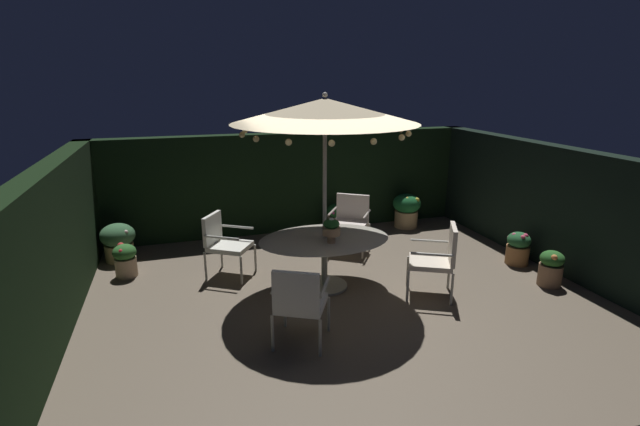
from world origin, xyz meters
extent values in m
cube|color=brown|center=(0.00, 0.00, -0.01)|extent=(7.53, 6.45, 0.02)
cube|color=black|center=(0.00, 3.07, 0.97)|extent=(7.53, 0.30, 1.94)
cube|color=black|center=(-3.62, 0.00, 0.97)|extent=(0.30, 6.45, 1.94)
cube|color=black|center=(3.62, 0.00, 0.97)|extent=(0.30, 6.45, 1.94)
cylinder|color=#B3B4A4|center=(-0.16, 0.32, 0.01)|extent=(0.67, 0.67, 0.03)
cylinder|color=#B3B4A4|center=(-0.16, 0.32, 0.36)|extent=(0.09, 0.09, 0.73)
ellipsoid|color=#B1AA9A|center=(-0.16, 0.32, 0.74)|extent=(1.90, 1.37, 0.03)
cylinder|color=#B4AEA4|center=(-0.16, 0.32, 1.25)|extent=(0.06, 0.06, 2.49)
cone|color=beige|center=(-0.16, 0.32, 2.54)|extent=(2.53, 2.53, 0.33)
sphere|color=#B4AEA4|center=(-0.16, 0.32, 2.75)|extent=(0.07, 0.07, 0.07)
sphere|color=#F9DB8C|center=(0.95, 0.27, 2.26)|extent=(0.08, 0.08, 0.08)
sphere|color=#F9DB8C|center=(0.84, 0.80, 2.26)|extent=(0.08, 0.08, 0.08)
sphere|color=#F9DB8C|center=(0.57, 1.16, 2.26)|extent=(0.08, 0.08, 0.08)
sphere|color=#F9DB8C|center=(0.12, 1.39, 2.26)|extent=(0.08, 0.08, 0.08)
sphere|color=#F9DB8C|center=(-0.39, 1.40, 2.26)|extent=(0.08, 0.08, 0.08)
sphere|color=#F9DB8C|center=(-0.82, 1.21, 2.26)|extent=(0.08, 0.08, 0.08)
sphere|color=#F9DB8C|center=(-1.16, 0.80, 2.26)|extent=(0.08, 0.08, 0.08)
sphere|color=#F9DB8C|center=(-1.27, 0.33, 2.26)|extent=(0.08, 0.08, 0.08)
sphere|color=#F9DB8C|center=(-1.17, -0.14, 2.26)|extent=(0.08, 0.08, 0.08)
sphere|color=#F9DB8C|center=(-0.86, -0.53, 2.26)|extent=(0.08, 0.08, 0.08)
sphere|color=#F9DB8C|center=(-0.42, -0.75, 2.26)|extent=(0.08, 0.08, 0.08)
sphere|color=#F9DB8C|center=(0.08, -0.76, 2.26)|extent=(0.08, 0.08, 0.08)
sphere|color=#F9DB8C|center=(0.55, -0.53, 2.26)|extent=(0.08, 0.08, 0.08)
sphere|color=#F9DB8C|center=(0.82, -0.20, 2.26)|extent=(0.08, 0.08, 0.08)
cylinder|color=tan|center=(-0.13, 0.11, 0.81)|extent=(0.11, 0.11, 0.12)
cylinder|color=tan|center=(-0.13, 0.11, 0.93)|extent=(0.25, 0.25, 0.11)
ellipsoid|color=#1A4B1E|center=(-0.13, 0.11, 1.03)|extent=(0.22, 0.22, 0.13)
sphere|color=silver|center=(-0.13, 0.11, 1.08)|extent=(0.08, 0.08, 0.08)
cylinder|color=#BCB0A4|center=(0.78, 1.16, 0.23)|extent=(0.04, 0.04, 0.46)
cylinder|color=#BCB0A4|center=(0.28, 1.50, 0.23)|extent=(0.04, 0.04, 0.46)
cylinder|color=#BCB0A4|center=(1.09, 1.61, 0.23)|extent=(0.04, 0.04, 0.46)
cylinder|color=#BCB0A4|center=(0.59, 1.96, 0.23)|extent=(0.04, 0.04, 0.46)
cube|color=silver|center=(0.68, 1.56, 0.49)|extent=(0.80, 0.78, 0.07)
cube|color=silver|center=(0.83, 1.77, 0.75)|extent=(0.52, 0.38, 0.45)
cylinder|color=#BCB0A4|center=(0.94, 1.38, 0.71)|extent=(0.33, 0.46, 0.04)
cylinder|color=#BCB0A4|center=(0.43, 1.73, 0.71)|extent=(0.33, 0.46, 0.04)
cylinder|color=#B2B3A8|center=(-1.03, 1.19, 0.22)|extent=(0.04, 0.04, 0.44)
cylinder|color=#B2B3A8|center=(-1.32, 0.74, 0.22)|extent=(0.04, 0.04, 0.44)
cylinder|color=#B2B3A8|center=(-1.53, 1.50, 0.22)|extent=(0.04, 0.04, 0.44)
cylinder|color=#B2B3A8|center=(-1.81, 1.06, 0.22)|extent=(0.04, 0.04, 0.44)
cube|color=silver|center=(-1.42, 1.12, 0.48)|extent=(0.76, 0.75, 0.07)
cube|color=silver|center=(-1.66, 1.27, 0.74)|extent=(0.32, 0.46, 0.46)
cylinder|color=#B2B3A8|center=(-1.28, 1.35, 0.71)|extent=(0.49, 0.33, 0.04)
cylinder|color=#B2B3A8|center=(-1.56, 0.90, 0.71)|extent=(0.49, 0.33, 0.04)
cylinder|color=#B5B5A5|center=(-0.97, -0.63, 0.22)|extent=(0.04, 0.04, 0.44)
cylinder|color=#B5B5A5|center=(-0.49, -0.89, 0.22)|extent=(0.04, 0.04, 0.44)
cylinder|color=#B5B5A5|center=(-1.23, -1.11, 0.22)|extent=(0.04, 0.04, 0.44)
cylinder|color=#B5B5A5|center=(-0.75, -1.37, 0.22)|extent=(0.04, 0.04, 0.44)
cube|color=silver|center=(-0.86, -1.00, 0.48)|extent=(0.72, 0.72, 0.07)
cube|color=silver|center=(-0.98, -1.23, 0.75)|extent=(0.49, 0.30, 0.46)
cylinder|color=#B5B5A5|center=(-1.10, -0.87, 0.71)|extent=(0.28, 0.48, 0.04)
cylinder|color=#B5B5A5|center=(-0.62, -1.13, 0.71)|extent=(0.28, 0.48, 0.04)
cylinder|color=#B8B5A9|center=(0.78, -0.47, 0.23)|extent=(0.04, 0.04, 0.45)
cylinder|color=#B8B5A9|center=(1.03, 0.00, 0.23)|extent=(0.04, 0.04, 0.45)
cylinder|color=#B8B5A9|center=(1.30, -0.75, 0.23)|extent=(0.04, 0.04, 0.45)
cylinder|color=#B8B5A9|center=(1.55, -0.27, 0.23)|extent=(0.04, 0.04, 0.45)
cube|color=beige|center=(1.16, -0.37, 0.49)|extent=(0.75, 0.73, 0.07)
cube|color=beige|center=(1.41, -0.50, 0.78)|extent=(0.29, 0.48, 0.51)
cylinder|color=#B8B5A9|center=(1.04, -0.61, 0.71)|extent=(0.51, 0.29, 0.04)
cylinder|color=#B8B5A9|center=(1.29, -0.14, 0.71)|extent=(0.51, 0.29, 0.04)
cylinder|color=tan|center=(2.30, 2.52, 0.17)|extent=(0.47, 0.47, 0.34)
ellipsoid|color=#1A612D|center=(2.30, 2.52, 0.50)|extent=(0.56, 0.56, 0.39)
sphere|color=#F9C555|center=(2.43, 2.51, 0.50)|extent=(0.09, 0.09, 0.09)
sphere|color=#E8D853|center=(2.37, 2.69, 0.54)|extent=(0.11, 0.11, 0.11)
sphere|color=#DED955|center=(2.21, 2.71, 0.51)|extent=(0.09, 0.09, 0.09)
sphere|color=yellow|center=(2.16, 2.50, 0.60)|extent=(0.08, 0.08, 0.08)
sphere|color=yellow|center=(2.24, 2.40, 0.62)|extent=(0.10, 0.10, 0.10)
sphere|color=yellow|center=(2.43, 2.35, 0.60)|extent=(0.10, 0.10, 0.10)
cylinder|color=tan|center=(0.81, 2.57, 0.17)|extent=(0.38, 0.38, 0.34)
ellipsoid|color=#1A5324|center=(0.81, 2.57, 0.45)|extent=(0.40, 0.40, 0.28)
sphere|color=#BD447D|center=(0.91, 2.58, 0.48)|extent=(0.11, 0.11, 0.11)
sphere|color=#B53476|center=(0.75, 2.67, 0.46)|extent=(0.10, 0.10, 0.10)
sphere|color=#A94283|center=(0.71, 2.44, 0.46)|extent=(0.08, 0.08, 0.08)
cylinder|color=#A16C3E|center=(3.14, 0.21, 0.15)|extent=(0.37, 0.37, 0.31)
ellipsoid|color=#266033|center=(3.14, 0.21, 0.41)|extent=(0.37, 0.37, 0.26)
sphere|color=#E55C68|center=(3.29, 0.21, 0.46)|extent=(0.06, 0.06, 0.06)
sphere|color=#D35A6A|center=(3.23, 0.32, 0.45)|extent=(0.09, 0.09, 0.09)
sphere|color=#EC567D|center=(3.07, 0.32, 0.42)|extent=(0.10, 0.10, 0.10)
sphere|color=#D35D76|center=(3.06, 0.23, 0.50)|extent=(0.08, 0.08, 0.08)
sphere|color=#ED516D|center=(3.11, 0.09, 0.50)|extent=(0.08, 0.08, 0.08)
sphere|color=#DB4467|center=(3.19, 0.13, 0.50)|extent=(0.09, 0.09, 0.09)
cylinder|color=#896548|center=(3.04, -0.63, 0.16)|extent=(0.33, 0.33, 0.33)
ellipsoid|color=#296125|center=(3.04, -0.63, 0.42)|extent=(0.34, 0.34, 0.24)
sphere|color=orange|center=(3.12, -0.63, 0.44)|extent=(0.08, 0.08, 0.08)
sphere|color=#EF7440|center=(2.98, -0.54, 0.46)|extent=(0.06, 0.06, 0.06)
sphere|color=#E58944|center=(2.97, -0.73, 0.48)|extent=(0.09, 0.09, 0.09)
cylinder|color=tan|center=(-2.98, 1.58, 0.15)|extent=(0.33, 0.33, 0.30)
ellipsoid|color=#2D6329|center=(-2.98, 1.58, 0.39)|extent=(0.35, 0.35, 0.24)
sphere|color=red|center=(-2.90, 1.60, 0.42)|extent=(0.07, 0.07, 0.07)
sphere|color=red|center=(-3.03, 1.68, 0.47)|extent=(0.11, 0.11, 0.11)
sphere|color=red|center=(-3.01, 1.47, 0.45)|extent=(0.08, 0.08, 0.08)
cylinder|color=tan|center=(-3.14, 2.32, 0.14)|extent=(0.46, 0.46, 0.29)
ellipsoid|color=#38653D|center=(-3.14, 2.32, 0.44)|extent=(0.56, 0.56, 0.39)
sphere|color=silver|center=(-3.00, 2.30, 0.52)|extent=(0.10, 0.10, 0.10)
sphere|color=silver|center=(-3.06, 2.47, 0.44)|extent=(0.07, 0.07, 0.07)
sphere|color=silver|center=(-3.23, 2.43, 0.47)|extent=(0.10, 0.10, 0.10)
sphere|color=beige|center=(-3.34, 2.37, 0.48)|extent=(0.09, 0.09, 0.09)
sphere|color=beige|center=(-3.22, 2.20, 0.49)|extent=(0.11, 0.11, 0.11)
sphere|color=beige|center=(-2.99, 2.16, 0.53)|extent=(0.07, 0.07, 0.07)
camera|label=1|loc=(-2.08, -5.66, 2.98)|focal=26.09mm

